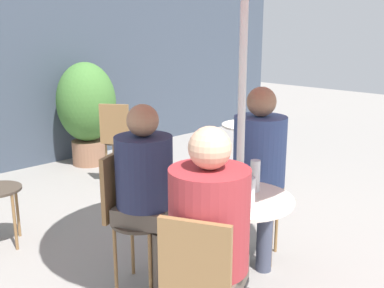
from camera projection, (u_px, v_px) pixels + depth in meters
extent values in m
cylinder|color=#514C47|center=(238.00, 253.00, 2.72)|extent=(0.06, 0.06, 0.68)
cylinder|color=silver|center=(239.00, 199.00, 2.63)|extent=(0.64, 0.64, 0.02)
cylinder|color=#514C47|center=(248.00, 188.00, 4.84)|extent=(0.38, 0.38, 0.01)
cylinder|color=#514C47|center=(249.00, 157.00, 4.75)|extent=(0.06, 0.06, 0.68)
cylinder|color=silver|center=(250.00, 125.00, 4.66)|extent=(0.58, 0.58, 0.02)
cylinder|color=#42382D|center=(259.00, 199.00, 3.28)|extent=(0.38, 0.38, 0.02)
cylinder|color=olive|center=(277.00, 224.00, 3.41)|extent=(0.02, 0.02, 0.46)
cylinder|color=olive|center=(245.00, 220.00, 3.49)|extent=(0.02, 0.02, 0.46)
cylinder|color=olive|center=(271.00, 238.00, 3.19)|extent=(0.02, 0.02, 0.46)
cylinder|color=olive|center=(238.00, 233.00, 3.27)|extent=(0.02, 0.02, 0.46)
cube|color=olive|center=(264.00, 163.00, 3.38)|extent=(0.17, 0.30, 0.43)
cylinder|color=#42382D|center=(140.00, 221.00, 2.89)|extent=(0.38, 0.38, 0.02)
cylinder|color=olive|center=(132.00, 244.00, 3.10)|extent=(0.02, 0.02, 0.46)
cylinder|color=olive|center=(115.00, 260.00, 2.88)|extent=(0.02, 0.02, 0.46)
cylinder|color=olive|center=(165.00, 249.00, 3.03)|extent=(0.02, 0.02, 0.46)
cylinder|color=olive|center=(150.00, 267.00, 2.80)|extent=(0.02, 0.02, 0.46)
cube|color=olive|center=(115.00, 185.00, 2.89)|extent=(0.30, 0.17, 0.43)
cube|color=olive|center=(194.00, 269.00, 1.88)|extent=(0.17, 0.30, 0.43)
cylinder|color=olive|center=(17.00, 210.00, 3.68)|extent=(0.02, 0.02, 0.46)
cylinder|color=olive|center=(15.00, 222.00, 3.45)|extent=(0.02, 0.02, 0.46)
cylinder|color=#42382D|center=(120.00, 141.00, 4.98)|extent=(0.38, 0.38, 0.02)
cylinder|color=olive|center=(107.00, 164.00, 4.94)|extent=(0.02, 0.02, 0.46)
cylinder|color=olive|center=(128.00, 165.00, 4.90)|extent=(0.02, 0.02, 0.46)
cylinder|color=olive|center=(114.00, 158.00, 5.17)|extent=(0.02, 0.02, 0.46)
cylinder|color=olive|center=(134.00, 159.00, 5.14)|extent=(0.02, 0.02, 0.46)
cube|color=olive|center=(114.00, 124.00, 4.76)|extent=(0.22, 0.27, 0.43)
cylinder|color=#42475B|center=(241.00, 237.00, 3.20)|extent=(0.11, 0.11, 0.45)
cylinder|color=#42475B|center=(264.00, 241.00, 3.15)|extent=(0.11, 0.11, 0.45)
cube|color=#42475B|center=(258.00, 192.00, 3.23)|extent=(0.46, 0.44, 0.11)
cylinder|color=#384C84|center=(260.00, 151.00, 3.15)|extent=(0.37, 0.37, 0.50)
sphere|color=#9E7051|center=(261.00, 102.00, 3.07)|extent=(0.21, 0.21, 0.21)
cylinder|color=brown|center=(161.00, 265.00, 2.82)|extent=(0.11, 0.11, 0.45)
cylinder|color=brown|center=(170.00, 253.00, 2.97)|extent=(0.11, 0.11, 0.45)
cube|color=brown|center=(145.00, 213.00, 2.86)|extent=(0.43, 0.45, 0.11)
cylinder|color=#232847|center=(144.00, 171.00, 2.80)|extent=(0.36, 0.36, 0.45)
sphere|color=#9E7051|center=(143.00, 120.00, 2.72)|extent=(0.20, 0.20, 0.20)
cube|color=brown|center=(209.00, 277.00, 2.11)|extent=(0.46, 0.44, 0.11)
cylinder|color=#9E2D33|center=(209.00, 219.00, 2.04)|extent=(0.37, 0.37, 0.48)
sphere|color=#DBAD89|center=(210.00, 148.00, 1.96)|extent=(0.19, 0.19, 0.19)
cylinder|color=beige|center=(215.00, 182.00, 2.65)|extent=(0.06, 0.06, 0.17)
cylinder|color=silver|center=(250.00, 192.00, 2.47)|extent=(0.06, 0.06, 0.17)
cylinder|color=silver|center=(255.00, 176.00, 2.71)|extent=(0.06, 0.06, 0.20)
cylinder|color=#93664C|center=(89.00, 152.00, 5.72)|extent=(0.42, 0.42, 0.30)
ellipsoid|color=#427533|center=(86.00, 102.00, 5.56)|extent=(0.73, 0.73, 0.98)
cylinder|color=silver|center=(241.00, 116.00, 2.51)|extent=(0.04, 0.04, 2.40)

